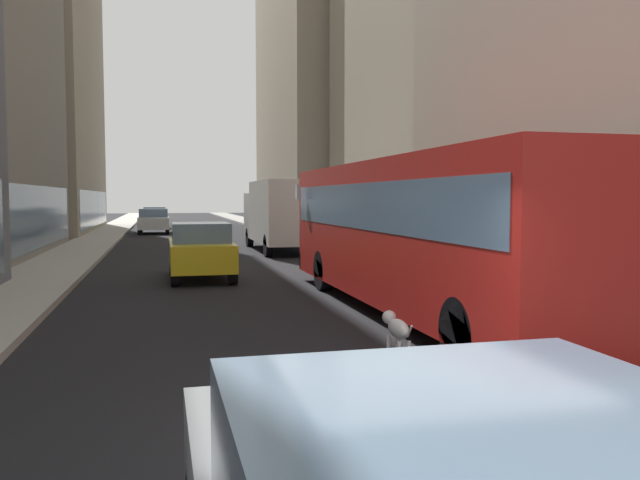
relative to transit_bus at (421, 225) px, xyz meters
name	(u,v)px	position (x,y,z in m)	size (l,w,h in m)	color
ground_plane	(200,235)	(-2.80, 28.38, -1.78)	(120.00, 120.00, 0.00)	black
sidewalk_left	(104,235)	(-8.50, 28.38, -1.70)	(2.40, 110.00, 0.15)	#ADA89E
sidewalk_right	(289,233)	(2.90, 28.38, -1.70)	(2.40, 110.00, 0.15)	gray
transit_bus	(421,225)	(0.00, 0.00, 0.00)	(2.78, 11.53, 3.05)	red
car_black_suv	(155,217)	(-5.60, 38.83, -0.96)	(1.76, 4.27, 1.62)	black
car_yellow_taxi	(201,250)	(-4.00, 6.65, -0.96)	(1.74, 3.96, 1.62)	yellow
car_white_van	(154,221)	(-5.60, 31.10, -0.96)	(1.94, 3.95, 1.62)	silver
box_truck	(281,213)	(0.00, 15.47, -0.11)	(2.30, 7.50, 3.05)	silver
dalmatian_dog	(397,329)	(-1.93, -3.73, -1.26)	(0.22, 0.96, 0.72)	white
pedestrian_in_coat	(567,260)	(3.28, -0.13, -0.77)	(0.34, 0.34, 1.69)	#1E1E2D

